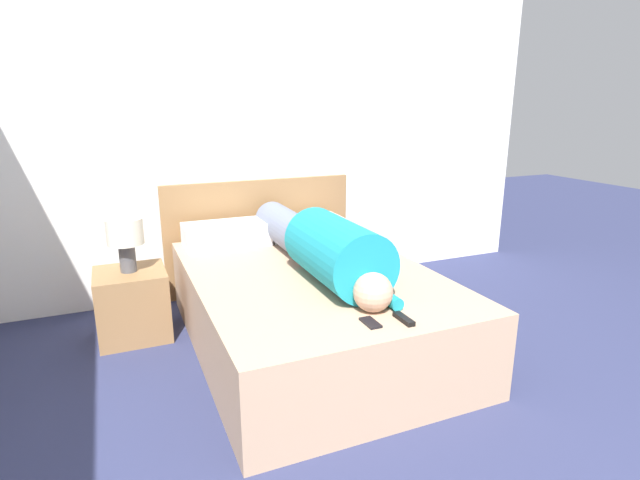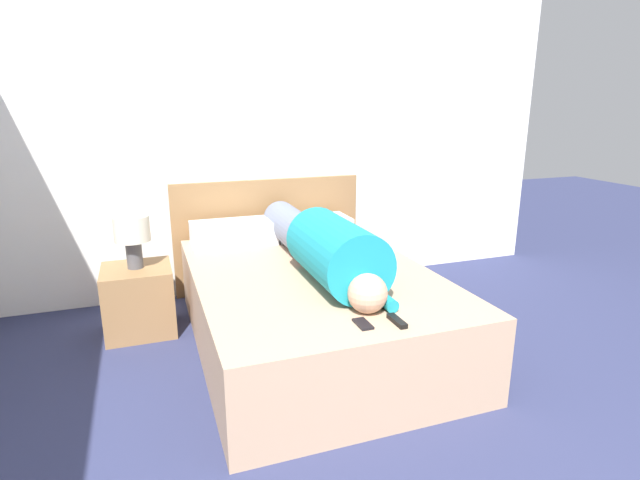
% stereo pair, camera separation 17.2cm
% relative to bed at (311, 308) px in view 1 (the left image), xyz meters
% --- Properties ---
extents(wall_back, '(5.41, 0.06, 2.60)m').
position_rel_bed_xyz_m(wall_back, '(-0.04, 1.20, 1.05)').
color(wall_back, white).
rests_on(wall_back, ground_plane).
extents(bed, '(1.47, 2.09, 0.51)m').
position_rel_bed_xyz_m(bed, '(0.00, 0.00, 0.00)').
color(bed, tan).
rests_on(bed, ground_plane).
extents(headboard, '(1.59, 0.04, 0.94)m').
position_rel_bed_xyz_m(headboard, '(0.00, 1.13, 0.22)').
color(headboard, olive).
rests_on(headboard, ground_plane).
extents(nightstand, '(0.46, 0.45, 0.47)m').
position_rel_bed_xyz_m(nightstand, '(-1.07, 0.58, -0.02)').
color(nightstand, olive).
rests_on(nightstand, ground_plane).
extents(table_lamp, '(0.23, 0.23, 0.36)m').
position_rel_bed_xyz_m(table_lamp, '(-1.07, 0.58, 0.46)').
color(table_lamp, '#4C4C51').
rests_on(table_lamp, nightstand).
extents(person_lying, '(0.40, 1.81, 0.40)m').
position_rel_bed_xyz_m(person_lying, '(0.06, -0.01, 0.43)').
color(person_lying, tan).
rests_on(person_lying, bed).
extents(pillow_near_headboard, '(0.63, 0.33, 0.17)m').
position_rel_bed_xyz_m(pillow_near_headboard, '(-0.35, 0.83, 0.34)').
color(pillow_near_headboard, white).
rests_on(pillow_near_headboard, bed).
extents(pillow_second, '(0.60, 0.33, 0.15)m').
position_rel_bed_xyz_m(pillow_second, '(0.29, 0.83, 0.33)').
color(pillow_second, white).
rests_on(pillow_second, bed).
extents(tv_remote, '(0.04, 0.15, 0.02)m').
position_rel_bed_xyz_m(tv_remote, '(0.14, -0.88, 0.27)').
color(tv_remote, black).
rests_on(tv_remote, bed).
extents(cell_phone, '(0.06, 0.13, 0.01)m').
position_rel_bed_xyz_m(cell_phone, '(-0.02, -0.85, 0.26)').
color(cell_phone, black).
rests_on(cell_phone, bed).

